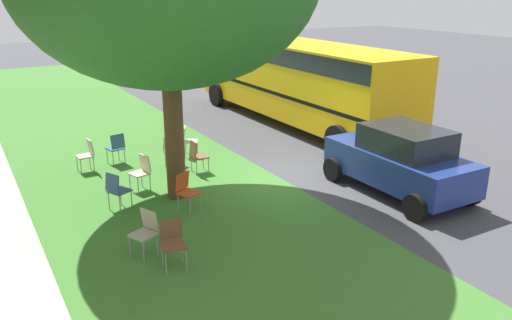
{
  "coord_description": "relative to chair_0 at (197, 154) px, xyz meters",
  "views": [
    {
      "loc": [
        -10.79,
        7.16,
        4.77
      ],
      "look_at": [
        -0.64,
        1.28,
        0.86
      ],
      "focal_mm": 36.8,
      "sensor_mm": 36.0,
      "label": 1
    }
  ],
  "objects": [
    {
      "name": "grass_verge",
      "position": [
        -1.44,
        1.32,
        -0.52
      ],
      "size": [
        48.0,
        6.0,
        0.01
      ],
      "primitive_type": "cube",
      "color": "#3D752D",
      "rests_on": "ground"
    },
    {
      "name": "chair_3",
      "position": [
        -2.17,
        1.22,
        0.0
      ],
      "size": [
        0.56,
        0.56,
        0.88
      ],
      "color": "#C64C1E",
      "rests_on": "ground"
    },
    {
      "name": "parked_car",
      "position": [
        -3.73,
        -3.63,
        0.32
      ],
      "size": [
        3.7,
        1.92,
        1.65
      ],
      "color": "navy",
      "rests_on": "ground"
    },
    {
      "name": "chair_4",
      "position": [
        -0.46,
        1.67,
        0.0
      ],
      "size": [
        0.51,
        0.52,
        0.88
      ],
      "color": "beige",
      "rests_on": "ground"
    },
    {
      "name": "chair_0",
      "position": [
        0.0,
        0.0,
        0.0
      ],
      "size": [
        0.43,
        0.43,
        0.88
      ],
      "color": "brown",
      "rests_on": "ground"
    },
    {
      "name": "chair_8",
      "position": [
        0.89,
        0.37,
        0.0
      ],
      "size": [
        0.58,
        0.58,
        0.88
      ],
      "color": "#ADA393",
      "rests_on": "ground"
    },
    {
      "name": "chair_1",
      "position": [
        1.8,
        1.65,
        0.0
      ],
      "size": [
        0.5,
        0.5,
        0.88
      ],
      "color": "#335184",
      "rests_on": "ground"
    },
    {
      "name": "chair_5",
      "position": [
        1.58,
        2.5,
        0.0
      ],
      "size": [
        0.44,
        0.45,
        0.88
      ],
      "color": "#ADA393",
      "rests_on": "ground"
    },
    {
      "name": "chair_9",
      "position": [
        -3.67,
        2.66,
        0.0
      ],
      "size": [
        0.54,
        0.55,
        0.88
      ],
      "color": "#ADA393",
      "rests_on": "ground"
    },
    {
      "name": "chair_7",
      "position": [
        -1.37,
        2.55,
        0.0
      ],
      "size": [
        0.55,
        0.56,
        0.88
      ],
      "color": "#335184",
      "rests_on": "ground"
    },
    {
      "name": "school_bus",
      "position": [
        3.18,
        -5.34,
        1.24
      ],
      "size": [
        10.4,
        2.8,
        2.88
      ],
      "color": "yellow",
      "rests_on": "ground"
    },
    {
      "name": "ground",
      "position": [
        -1.44,
        -1.88,
        -0.52
      ],
      "size": [
        80.0,
        80.0,
        0.0
      ],
      "primitive_type": "plane",
      "color": "#424247"
    },
    {
      "name": "chair_2",
      "position": [
        1.49,
        -0.38,
        0.0
      ],
      "size": [
        0.56,
        0.56,
        0.88
      ],
      "color": "beige",
      "rests_on": "ground"
    },
    {
      "name": "chair_6",
      "position": [
        -4.31,
        2.39,
        0.0
      ],
      "size": [
        0.49,
        0.48,
        0.88
      ],
      "color": "brown",
      "rests_on": "ground"
    }
  ]
}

